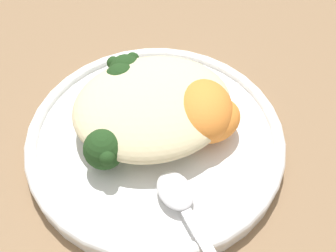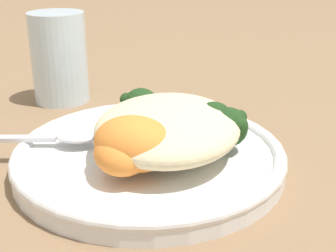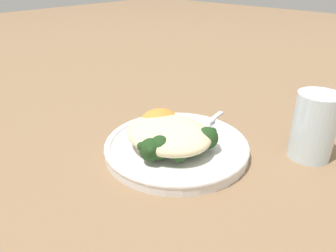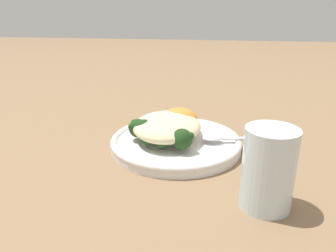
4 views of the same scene
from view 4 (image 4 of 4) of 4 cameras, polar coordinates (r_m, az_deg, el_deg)
ground_plane at (r=0.62m, az=-0.32°, el=-4.08°), size 4.00×4.00×0.00m
plate at (r=0.62m, az=1.38°, el=-2.86°), size 0.24×0.24×0.02m
quinoa_mound at (r=0.61m, az=-0.02°, el=-0.05°), size 0.15×0.13×0.04m
broccoli_stalk_0 at (r=0.61m, az=-4.14°, el=-0.48°), size 0.05×0.12×0.04m
broccoli_stalk_1 at (r=0.60m, az=-3.16°, el=-0.69°), size 0.06×0.09×0.04m
broccoli_stalk_2 at (r=0.59m, az=-2.50°, el=-1.93°), size 0.08×0.07×0.03m
broccoli_stalk_3 at (r=0.58m, az=0.30°, el=-1.95°), size 0.10×0.05×0.03m
broccoli_stalk_4 at (r=0.57m, az=2.27°, el=-2.02°), size 0.10×0.05×0.04m
sweet_potato_chunk_0 at (r=0.65m, az=2.22°, el=1.29°), size 0.08×0.08×0.04m
sweet_potato_chunk_1 at (r=0.66m, az=3.05°, el=0.97°), size 0.07×0.06×0.03m
spoon at (r=0.61m, az=8.44°, el=-2.01°), size 0.03×0.10×0.01m
water_glass at (r=0.45m, az=17.08°, el=-7.14°), size 0.07×0.07×0.11m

